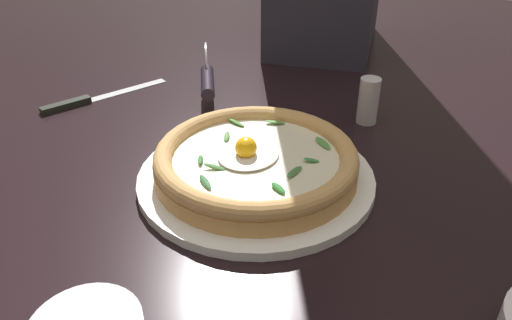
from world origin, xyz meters
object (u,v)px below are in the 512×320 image
Objects in this scene: pizza_cutter at (207,77)px; pepper_shaker at (368,101)px; table_knife at (88,100)px; pizza at (256,160)px.

pizza_cutter reaches higher than pepper_shaker.
table_knife is at bearing 123.73° from pizza_cutter.
pizza is at bearing 165.31° from pepper_shaker.
pepper_shaker is (0.18, -0.44, 0.03)m from table_knife.
table_knife is at bearing 111.88° from pepper_shaker.
pizza_cutter is (0.18, 0.20, 0.01)m from pizza.
pizza is at bearing -99.06° from table_knife.
pepper_shaker is (0.24, -0.06, 0.01)m from pizza.
pizza_cutter is 0.27m from pepper_shaker.
pizza_cutter is at bearing -56.27° from table_knife.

